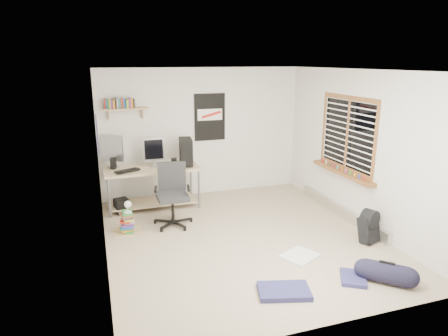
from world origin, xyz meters
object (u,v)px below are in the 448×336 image
object	(u,v)px
desk	(153,188)
backpack	(369,229)
office_chair	(172,197)
book_stack	(127,223)
duffel_bag	(386,272)

from	to	relation	value
desk	backpack	size ratio (longest dim) A/B	4.26
office_chair	backpack	world-z (taller)	office_chair
desk	office_chair	world-z (taller)	office_chair
book_stack	desk	bearing A→B (deg)	60.77
desk	duffel_bag	size ratio (longest dim) A/B	3.34
office_chair	duffel_bag	distance (m)	3.34
desk	duffel_bag	world-z (taller)	desk
desk	office_chair	distance (m)	0.97
desk	duffel_bag	bearing A→B (deg)	-62.62
duffel_bag	book_stack	bearing A→B (deg)	-177.50
desk	backpack	xyz separation A→B (m)	(2.83, -2.47, -0.16)
office_chair	backpack	xyz separation A→B (m)	(2.65, -1.53, -0.29)
desk	book_stack	world-z (taller)	desk
office_chair	book_stack	xyz separation A→B (m)	(-0.74, -0.07, -0.34)
desk	book_stack	bearing A→B (deg)	-125.18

